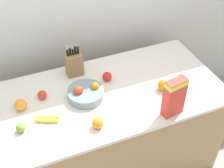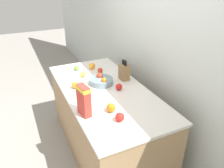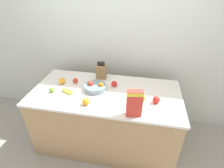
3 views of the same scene
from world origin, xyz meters
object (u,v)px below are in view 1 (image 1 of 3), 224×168
at_px(banana_bunch, 47,119).
at_px(fruit_bowl, 86,93).
at_px(apple_by_knife_block, 107,77).
at_px(knife_block, 74,64).
at_px(orange_back_center, 163,85).
at_px(orange_near_bowl, 98,123).
at_px(apple_front, 181,79).
at_px(orange_front_center, 20,105).
at_px(apple_leftmost, 42,95).
at_px(cereal_box, 174,96).
at_px(apple_rear, 21,128).

bearing_deg(banana_bunch, fruit_bowl, 20.70).
bearing_deg(apple_by_knife_block, banana_bunch, -155.71).
height_order(knife_block, orange_back_center, knife_block).
bearing_deg(knife_block, orange_near_bowl, -92.44).
distance_m(banana_bunch, apple_front, 1.08).
relative_size(knife_block, orange_front_center, 3.33).
relative_size(orange_near_bowl, orange_back_center, 0.92).
distance_m(apple_front, orange_near_bowl, 0.80).
bearing_deg(apple_leftmost, orange_back_center, -15.99).
bearing_deg(orange_front_center, knife_block, 27.04).
distance_m(fruit_bowl, apple_leftmost, 0.33).
bearing_deg(banana_bunch, apple_front, -0.66).
height_order(knife_block, orange_front_center, knife_block).
distance_m(knife_block, orange_near_bowl, 0.63).
bearing_deg(knife_block, cereal_box, -53.48).
height_order(apple_front, orange_near_bowl, apple_front).
bearing_deg(orange_back_center, knife_block, 142.18).
bearing_deg(orange_back_center, banana_bunch, 178.68).
height_order(apple_leftmost, apple_rear, apple_leftmost).
bearing_deg(apple_front, knife_block, 149.48).
bearing_deg(fruit_bowl, cereal_box, -36.86).
bearing_deg(cereal_box, banana_bunch, 152.84).
distance_m(apple_rear, orange_near_bowl, 0.52).
bearing_deg(apple_leftmost, cereal_box, -31.13).
relative_size(apple_rear, orange_near_bowl, 0.80).
height_order(apple_front, apple_rear, apple_front).
relative_size(cereal_box, fruit_bowl, 1.08).
bearing_deg(banana_bunch, apple_rear, -170.73).
distance_m(orange_front_center, orange_back_center, 1.08).
xyz_separation_m(knife_block, apple_by_knife_block, (0.22, -0.18, -0.06)).
bearing_deg(knife_block, apple_leftmost, -148.46).
bearing_deg(banana_bunch, knife_block, 52.13).
height_order(cereal_box, banana_bunch, cereal_box).
xyz_separation_m(apple_leftmost, orange_front_center, (-0.17, -0.05, 0.01)).
xyz_separation_m(orange_near_bowl, orange_back_center, (0.61, 0.17, 0.00)).
bearing_deg(orange_near_bowl, cereal_box, -7.60).
height_order(banana_bunch, orange_back_center, orange_back_center).
height_order(fruit_bowl, banana_bunch, fruit_bowl).
bearing_deg(orange_near_bowl, banana_bunch, 147.80).
relative_size(apple_front, apple_leftmost, 1.21).
relative_size(cereal_box, apple_by_knife_block, 3.94).
bearing_deg(apple_leftmost, fruit_bowl, -19.78).
xyz_separation_m(cereal_box, apple_leftmost, (-0.83, 0.50, -0.13)).
xyz_separation_m(cereal_box, banana_bunch, (-0.85, 0.27, -0.15)).
relative_size(apple_leftmost, apple_rear, 1.05).
bearing_deg(banana_bunch, apple_leftmost, 85.55).
relative_size(fruit_bowl, apple_rear, 4.21).
relative_size(orange_front_center, orange_near_bowl, 1.06).
distance_m(fruit_bowl, apple_rear, 0.54).
distance_m(knife_block, banana_bunch, 0.55).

